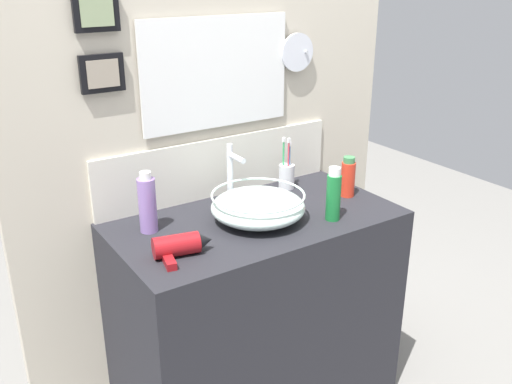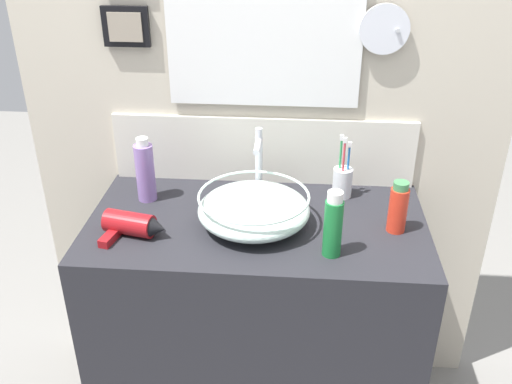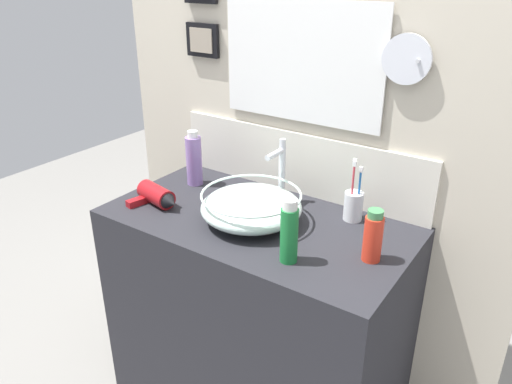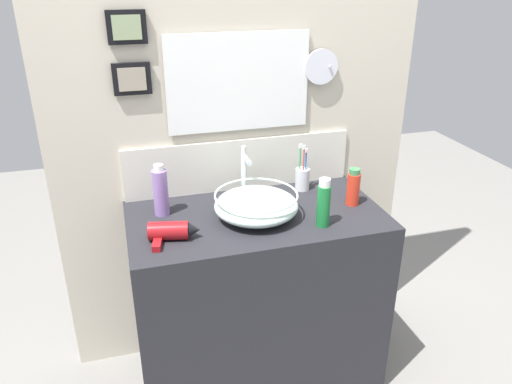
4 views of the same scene
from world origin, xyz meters
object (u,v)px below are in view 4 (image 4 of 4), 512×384
at_px(hair_drier, 172,231).
at_px(toothbrush_cup, 302,178).
at_px(glass_bowl_sink, 256,205).
at_px(faucet, 244,170).
at_px(soap_dispenser, 353,187).
at_px(lotion_bottle, 324,204).
at_px(spray_bottle, 161,191).

height_order(hair_drier, toothbrush_cup, toothbrush_cup).
bearing_deg(glass_bowl_sink, hair_drier, -166.02).
relative_size(faucet, soap_dispenser, 1.46).
height_order(hair_drier, soap_dispenser, soap_dispenser).
relative_size(faucet, hair_drier, 1.19).
bearing_deg(lotion_bottle, spray_bottle, 155.22).
height_order(glass_bowl_sink, toothbrush_cup, toothbrush_cup).
xyz_separation_m(hair_drier, toothbrush_cup, (0.62, 0.29, 0.02)).
distance_m(hair_drier, lotion_bottle, 0.58).
bearing_deg(spray_bottle, hair_drier, -86.57).
distance_m(hair_drier, toothbrush_cup, 0.68).
relative_size(faucet, toothbrush_cup, 1.10).
xyz_separation_m(faucet, lotion_bottle, (0.23, -0.32, -0.04)).
xyz_separation_m(spray_bottle, lotion_bottle, (0.58, -0.27, -0.01)).
bearing_deg(spray_bottle, lotion_bottle, -24.78).
bearing_deg(glass_bowl_sink, lotion_bottle, -31.38).
bearing_deg(faucet, spray_bottle, -172.50).
relative_size(soap_dispenser, lotion_bottle, 0.82).
xyz_separation_m(hair_drier, soap_dispenser, (0.76, 0.09, 0.04)).
distance_m(glass_bowl_sink, soap_dispenser, 0.42).
xyz_separation_m(toothbrush_cup, spray_bottle, (-0.63, -0.07, 0.05)).
xyz_separation_m(toothbrush_cup, lotion_bottle, (-0.05, -0.34, 0.04)).
distance_m(glass_bowl_sink, lotion_bottle, 0.27).
distance_m(glass_bowl_sink, hair_drier, 0.36).
relative_size(toothbrush_cup, spray_bottle, 1.00).
xyz_separation_m(faucet, hair_drier, (-0.34, -0.26, -0.10)).
height_order(faucet, toothbrush_cup, faucet).
relative_size(glass_bowl_sink, lotion_bottle, 1.71).
height_order(glass_bowl_sink, hair_drier, glass_bowl_sink).
relative_size(glass_bowl_sink, spray_bottle, 1.56).
relative_size(spray_bottle, lotion_bottle, 1.09).
bearing_deg(hair_drier, toothbrush_cup, 25.02).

